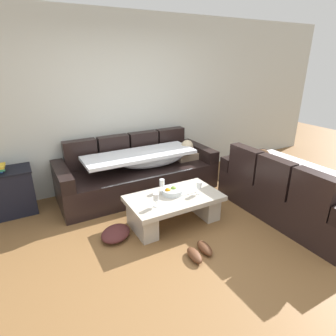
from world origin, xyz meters
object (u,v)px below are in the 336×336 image
couch_near_window (289,192)px  wine_glass_far_back (162,183)px  open_magazine (185,191)px  side_cabinet (6,193)px  couch_along_wall (141,172)px  pair_of_shoes (200,251)px  coffee_table (174,206)px  wine_glass_near_right (199,186)px  crumpled_garment (116,233)px  fruit_bowl (172,191)px  wine_glass_near_left (156,198)px

couch_near_window → wine_glass_far_back: size_ratio=11.69×
open_magazine → side_cabinet: (-2.10, 1.24, -0.06)m
couch_along_wall → pair_of_shoes: bearing=-92.9°
couch_near_window → open_magazine: (-1.28, 0.63, 0.05)m
couch_along_wall → coffee_table: couch_along_wall is taller
wine_glass_near_right → wine_glass_far_back: same height
wine_glass_near_right → crumpled_garment: bearing=173.4°
couch_along_wall → couch_near_window: bearing=-48.1°
fruit_bowl → crumpled_garment: (-0.80, -0.04, -0.36)m
wine_glass_near_left → wine_glass_near_right: (0.64, 0.03, 0.00)m
open_magazine → pair_of_shoes: size_ratio=0.85×
coffee_table → fruit_bowl: size_ratio=4.29×
wine_glass_far_back → side_cabinet: bearing=149.5°
fruit_bowl → wine_glass_near_right: bearing=-28.3°
couch_along_wall → wine_glass_far_back: size_ratio=14.81×
wine_glass_far_back → open_magazine: (0.26, -0.16, -0.11)m
coffee_table → wine_glass_near_left: bearing=-159.0°
couch_near_window → pair_of_shoes: size_ratio=5.91×
wine_glass_near_right → open_magazine: bearing=128.8°
wine_glass_near_left → crumpled_garment: bearing=161.6°
coffee_table → couch_along_wall: bearing=90.0°
wine_glass_near_right → side_cabinet: 2.62m
crumpled_garment → couch_along_wall: bearing=52.5°
couch_along_wall → crumpled_garment: 1.33m
couch_near_window → fruit_bowl: bearing=66.0°
wine_glass_near_left → side_cabinet: bearing=138.2°
couch_along_wall → couch_near_window: (1.48, -1.65, 0.01)m
open_magazine → wine_glass_near_left: bearing=-161.4°
couch_along_wall → wine_glass_near_left: (-0.32, -1.19, 0.17)m
wine_glass_near_left → pair_of_shoes: bearing=-69.1°
open_magazine → pair_of_shoes: 0.89m
open_magazine → side_cabinet: 2.44m
wine_glass_near_left → open_magazine: (0.52, 0.18, -0.11)m
side_cabinet → pair_of_shoes: size_ratio=2.19×
couch_along_wall → side_cabinet: couch_along_wall is taller
wine_glass_near_right → wine_glass_far_back: bearing=141.4°
wine_glass_near_right → wine_glass_far_back: 0.49m
pair_of_shoes → open_magazine: bearing=69.5°
couch_near_window → open_magazine: size_ratio=6.93×
wine_glass_near_right → side_cabinet: bearing=148.0°
fruit_bowl → pair_of_shoes: fruit_bowl is taller
wine_glass_near_left → open_magazine: bearing=18.8°
couch_near_window → wine_glass_near_left: (-1.80, 0.46, 0.16)m
pair_of_shoes → crumpled_garment: size_ratio=0.82×
crumpled_garment → open_magazine: bearing=1.1°
couch_near_window → side_cabinet: size_ratio=2.70×
wine_glass_far_back → open_magazine: wine_glass_far_back is taller
fruit_bowl → wine_glass_far_back: 0.18m
couch_near_window → side_cabinet: 3.86m
pair_of_shoes → wine_glass_near_right: bearing=56.9°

